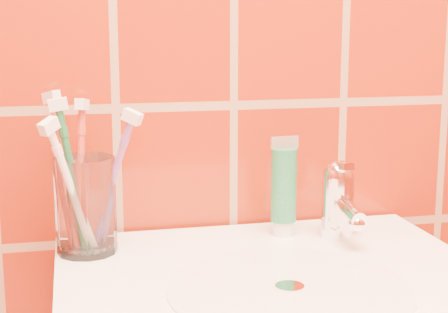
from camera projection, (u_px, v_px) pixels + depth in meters
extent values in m
cylinder|color=silver|center=(290.00, 288.00, 0.83)|extent=(0.30, 0.30, 0.00)
cylinder|color=white|center=(290.00, 287.00, 0.83)|extent=(0.04, 0.04, 0.00)
cylinder|color=white|center=(86.00, 205.00, 0.96)|extent=(0.11, 0.11, 0.14)
cylinder|color=white|center=(283.00, 228.00, 1.05)|extent=(0.03, 0.03, 0.02)
cylinder|color=#196B3E|center=(284.00, 185.00, 1.03)|extent=(0.04, 0.04, 0.11)
cube|color=beige|center=(285.00, 143.00, 1.02)|extent=(0.04, 0.01, 0.02)
cylinder|color=white|center=(337.00, 207.00, 1.03)|extent=(0.05, 0.05, 0.09)
sphere|color=white|center=(338.00, 176.00, 1.02)|extent=(0.05, 0.05, 0.05)
cylinder|color=white|center=(348.00, 208.00, 0.99)|extent=(0.02, 0.09, 0.03)
cube|color=white|center=(342.00, 166.00, 1.01)|extent=(0.02, 0.06, 0.01)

